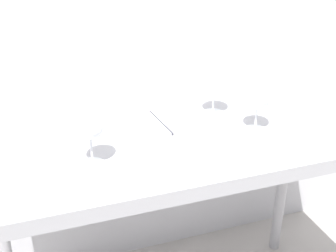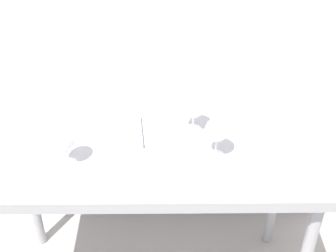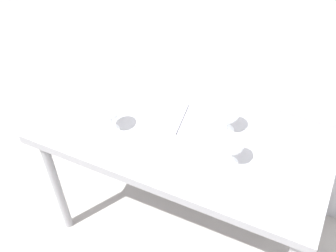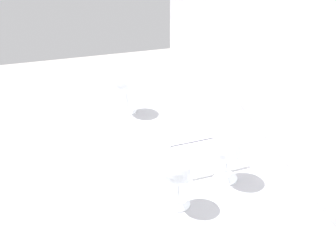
# 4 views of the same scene
# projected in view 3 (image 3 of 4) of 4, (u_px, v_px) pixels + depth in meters

# --- Properties ---
(ground_plane) EXTENTS (6.00, 6.00, 0.00)m
(ground_plane) POSITION_uv_depth(u_px,v_px,m) (179.00, 228.00, 2.76)
(ground_plane) COLOR #9F9A95
(back_wall) EXTENTS (3.80, 0.04, 2.60)m
(back_wall) POSITION_uv_depth(u_px,v_px,m) (226.00, 6.00, 2.08)
(back_wall) COLOR #B8B8BD
(back_wall) RESTS_ON ground_plane
(steel_counter) EXTENTS (1.40, 0.65, 0.90)m
(steel_counter) POSITION_uv_depth(u_px,v_px,m) (182.00, 148.00, 2.16)
(steel_counter) COLOR #96969B
(steel_counter) RESTS_ON ground_plane
(wine_glass_near_left) EXTENTS (0.09, 0.09, 0.18)m
(wine_glass_near_left) POSITION_uv_depth(u_px,v_px,m) (110.00, 111.00, 2.01)
(wine_glass_near_left) COLOR white
(wine_glass_near_left) RESTS_ON steel_counter
(wine_glass_far_right) EXTENTS (0.10, 0.10, 0.17)m
(wine_glass_far_right) POSITION_uv_depth(u_px,v_px,m) (229.00, 113.00, 2.01)
(wine_glass_far_right) COLOR white
(wine_glass_far_right) RESTS_ON steel_counter
(wine_glass_near_right) EXTENTS (0.09, 0.09, 0.18)m
(wine_glass_near_right) POSITION_uv_depth(u_px,v_px,m) (233.00, 145.00, 1.88)
(wine_glass_near_right) COLOR white
(wine_glass_near_right) RESTS_ON steel_counter
(open_notebook) EXTENTS (0.39, 0.24, 0.01)m
(open_notebook) POSITION_uv_depth(u_px,v_px,m) (183.00, 119.00, 2.14)
(open_notebook) COLOR white
(open_notebook) RESTS_ON steel_counter
(tasting_sheet_upper) EXTENTS (0.26, 0.27, 0.00)m
(tasting_sheet_upper) POSITION_uv_depth(u_px,v_px,m) (271.00, 138.00, 2.06)
(tasting_sheet_upper) COLOR white
(tasting_sheet_upper) RESTS_ON steel_counter
(tasting_sheet_lower) EXTENTS (0.21, 0.28, 0.00)m
(tasting_sheet_lower) POSITION_uv_depth(u_px,v_px,m) (125.00, 87.00, 2.29)
(tasting_sheet_lower) COLOR white
(tasting_sheet_lower) RESTS_ON steel_counter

